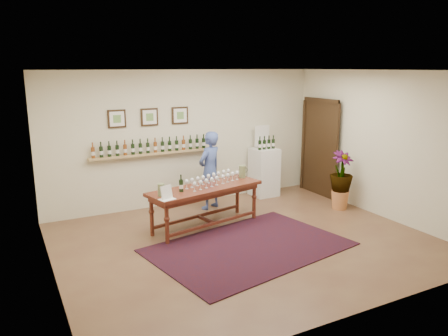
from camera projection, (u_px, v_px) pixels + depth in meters
name	position (u px, v px, depth m)	size (l,w,h in m)	color
ground	(246.00, 241.00, 7.30)	(6.00, 6.00, 0.00)	brown
room_shell	(287.00, 148.00, 9.60)	(6.00, 6.00, 6.00)	beige
rug	(249.00, 247.00, 7.06)	(3.07, 2.05, 0.02)	#470F0C
tasting_table	(205.00, 193.00, 7.83)	(2.24, 1.11, 0.76)	#4F1B13
table_glasses	(213.00, 179.00, 7.96)	(1.29, 0.30, 0.18)	silver
table_bottles	(180.00, 183.00, 7.49)	(0.28, 0.16, 0.30)	black
pitcher_left	(161.00, 190.00, 7.22)	(0.13, 0.13, 0.21)	#697448
pitcher_right	(242.00, 172.00, 8.42)	(0.15, 0.15, 0.24)	#697448
menu_card	(166.00, 192.00, 7.05)	(0.25, 0.18, 0.22)	white
display_pedestal	(264.00, 172.00, 9.83)	(0.54, 0.54, 1.08)	white
pedestal_bottles	(267.00, 142.00, 9.62)	(0.32, 0.09, 0.32)	black
info_sign	(262.00, 136.00, 9.84)	(0.38, 0.02, 0.52)	white
potted_plant	(341.00, 180.00, 8.86)	(0.55, 0.55, 1.04)	#C47741
person	(210.00, 170.00, 8.86)	(0.58, 0.38, 1.60)	#3E5193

